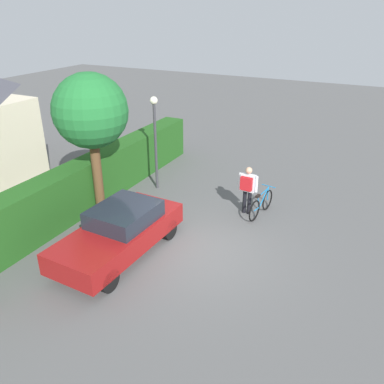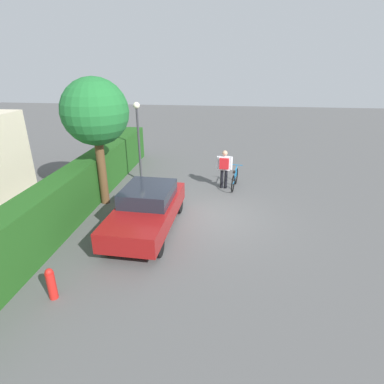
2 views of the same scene
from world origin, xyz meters
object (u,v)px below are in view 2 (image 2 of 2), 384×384
Objects in this scene: parked_car_near at (147,209)px; bicycle at (235,179)px; fire_hydrant at (51,283)px; street_lamp at (138,130)px; tree_kerbside at (95,113)px; person_rider at (224,166)px.

bicycle is at bearing -35.62° from parked_car_near.
bicycle is 8.55m from fire_hydrant.
street_lamp is at bearing 18.11° from parked_car_near.
street_lamp is at bearing 0.37° from fire_hydrant.
fire_hydrant is (-7.78, -0.05, -1.92)m from street_lamp.
parked_car_near is 3.74m from fire_hydrant.
tree_kerbside is (-2.17, 5.01, 3.04)m from bicycle.
person_rider is 0.48× the size of street_lamp.
tree_kerbside reaches higher than street_lamp.
parked_car_near is 4.53m from person_rider.
parked_car_near is at bearing -21.42° from fire_hydrant.
person_rider is 5.53m from tree_kerbside.
street_lamp is at bearing -16.71° from tree_kerbside.
tree_kerbside is at bearing 113.38° from bicycle.
street_lamp is (0.46, 3.79, 1.32)m from person_rider.
person_rider is 4.04m from street_lamp.
bicycle is at bearing -66.62° from tree_kerbside.
bicycle is at bearing -94.50° from street_lamp.
parked_car_near is at bearing 144.38° from bicycle.
street_lamp reaches higher than parked_car_near.
bicycle reaches higher than fire_hydrant.
tree_kerbside reaches higher than fire_hydrant.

